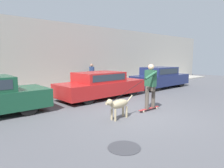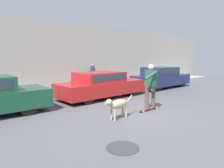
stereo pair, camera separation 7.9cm
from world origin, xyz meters
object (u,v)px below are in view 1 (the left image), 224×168
(dog, at_px, (118,105))
(fire_hydrant, at_px, (43,95))
(skateboarder, at_px, (150,84))
(parked_car_1, at_px, (101,85))
(pedestrian_with_bag, at_px, (92,75))
(parked_car_2, at_px, (160,78))

(dog, height_order, fire_hydrant, dog)
(dog, height_order, skateboarder, skateboarder)
(parked_car_1, xyz_separation_m, dog, (-1.77, -3.12, -0.14))
(skateboarder, xyz_separation_m, pedestrian_with_bag, (1.35, 5.60, -0.07))
(pedestrian_with_bag, relative_size, fire_hydrant, 2.26)
(parked_car_2, xyz_separation_m, dog, (-6.72, -3.12, -0.18))
(parked_car_2, xyz_separation_m, fire_hydrant, (-7.56, 0.84, -0.31))
(parked_car_1, bearing_deg, pedestrian_with_bag, 62.87)
(parked_car_1, bearing_deg, dog, -120.69)
(dog, xyz_separation_m, fire_hydrant, (-0.84, 3.96, -0.13))
(parked_car_2, relative_size, pedestrian_with_bag, 2.88)
(skateboarder, relative_size, fire_hydrant, 3.84)
(parked_car_1, height_order, pedestrian_with_bag, pedestrian_with_bag)
(parked_car_2, bearing_deg, parked_car_1, -179.44)
(parked_car_2, relative_size, skateboarder, 1.70)
(fire_hydrant, bearing_deg, parked_car_1, -17.86)
(parked_car_2, distance_m, dog, 7.41)
(skateboarder, bearing_deg, parked_car_1, -91.49)
(dog, bearing_deg, parked_car_2, -160.06)
(skateboarder, xyz_separation_m, fire_hydrant, (-2.47, 3.96, -0.64))
(skateboarder, bearing_deg, pedestrian_with_bag, -102.47)
(pedestrian_with_bag, bearing_deg, fire_hydrant, -143.03)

